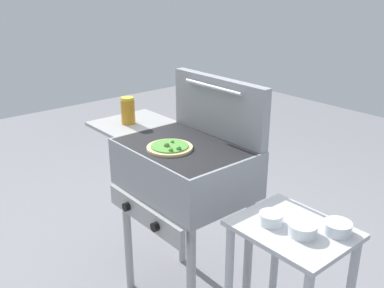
{
  "coord_description": "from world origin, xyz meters",
  "views": [
    {
      "loc": [
        1.53,
        -1.25,
        1.66
      ],
      "look_at": [
        0.05,
        0.0,
        0.92
      ],
      "focal_mm": 41.13,
      "sensor_mm": 36.0,
      "label": 1
    }
  ],
  "objects_px": {
    "grill": "(183,172)",
    "sauce_jar": "(128,111)",
    "pizza_veggie": "(170,147)",
    "topping_bowl_near": "(303,230)",
    "topping_bowl_middle": "(338,228)",
    "prep_table": "(289,273)",
    "topping_bowl_far": "(271,219)"
  },
  "relations": [
    {
      "from": "topping_bowl_middle",
      "to": "topping_bowl_far",
      "type": "bearing_deg",
      "value": -146.06
    },
    {
      "from": "pizza_veggie",
      "to": "topping_bowl_near",
      "type": "height_order",
      "value": "pizza_veggie"
    },
    {
      "from": "grill",
      "to": "sauce_jar",
      "type": "height_order",
      "value": "sauce_jar"
    },
    {
      "from": "sauce_jar",
      "to": "prep_table",
      "type": "relative_size",
      "value": 0.2
    },
    {
      "from": "topping_bowl_near",
      "to": "topping_bowl_middle",
      "type": "bearing_deg",
      "value": 54.51
    },
    {
      "from": "topping_bowl_near",
      "to": "prep_table",
      "type": "bearing_deg",
      "value": 163.71
    },
    {
      "from": "topping_bowl_near",
      "to": "pizza_veggie",
      "type": "bearing_deg",
      "value": -174.16
    },
    {
      "from": "prep_table",
      "to": "topping_bowl_far",
      "type": "xyz_separation_m",
      "value": [
        -0.08,
        -0.05,
        0.24
      ]
    },
    {
      "from": "topping_bowl_far",
      "to": "topping_bowl_near",
      "type": "bearing_deg",
      "value": 12.98
    },
    {
      "from": "grill",
      "to": "pizza_veggie",
      "type": "distance_m",
      "value": 0.17
    },
    {
      "from": "sauce_jar",
      "to": "topping_bowl_far",
      "type": "distance_m",
      "value": 1.07
    },
    {
      "from": "grill",
      "to": "sauce_jar",
      "type": "relative_size",
      "value": 6.48
    },
    {
      "from": "prep_table",
      "to": "pizza_veggie",
      "type": "bearing_deg",
      "value": -172.38
    },
    {
      "from": "pizza_veggie",
      "to": "sauce_jar",
      "type": "xyz_separation_m",
      "value": [
        -0.46,
        0.06,
        0.06
      ]
    },
    {
      "from": "topping_bowl_middle",
      "to": "pizza_veggie",
      "type": "bearing_deg",
      "value": -167.08
    },
    {
      "from": "grill",
      "to": "topping_bowl_middle",
      "type": "distance_m",
      "value": 0.81
    },
    {
      "from": "sauce_jar",
      "to": "grill",
      "type": "bearing_deg",
      "value": 2.97
    },
    {
      "from": "grill",
      "to": "sauce_jar",
      "type": "bearing_deg",
      "value": -177.03
    },
    {
      "from": "sauce_jar",
      "to": "topping_bowl_far",
      "type": "relative_size",
      "value": 1.55
    },
    {
      "from": "topping_bowl_near",
      "to": "topping_bowl_far",
      "type": "height_order",
      "value": "same"
    },
    {
      "from": "pizza_veggie",
      "to": "sauce_jar",
      "type": "height_order",
      "value": "sauce_jar"
    },
    {
      "from": "grill",
      "to": "prep_table",
      "type": "bearing_deg",
      "value": 0.37
    },
    {
      "from": "grill",
      "to": "pizza_veggie",
      "type": "height_order",
      "value": "pizza_veggie"
    },
    {
      "from": "prep_table",
      "to": "topping_bowl_middle",
      "type": "height_order",
      "value": "topping_bowl_middle"
    },
    {
      "from": "pizza_veggie",
      "to": "grill",
      "type": "bearing_deg",
      "value": 94.98
    },
    {
      "from": "pizza_veggie",
      "to": "prep_table",
      "type": "distance_m",
      "value": 0.77
    },
    {
      "from": "sauce_jar",
      "to": "topping_bowl_near",
      "type": "distance_m",
      "value": 1.19
    },
    {
      "from": "topping_bowl_near",
      "to": "topping_bowl_middle",
      "type": "xyz_separation_m",
      "value": [
        0.08,
        0.11,
        0.0
      ]
    },
    {
      "from": "pizza_veggie",
      "to": "topping_bowl_middle",
      "type": "distance_m",
      "value": 0.83
    },
    {
      "from": "topping_bowl_far",
      "to": "topping_bowl_middle",
      "type": "height_order",
      "value": "same"
    },
    {
      "from": "pizza_veggie",
      "to": "sauce_jar",
      "type": "relative_size",
      "value": 1.47
    },
    {
      "from": "topping_bowl_near",
      "to": "topping_bowl_far",
      "type": "relative_size",
      "value": 1.15
    }
  ]
}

